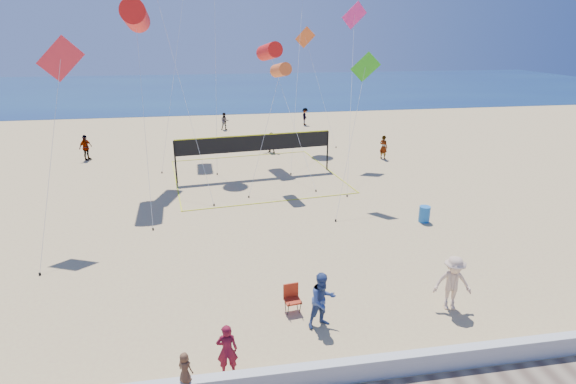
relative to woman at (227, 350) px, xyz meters
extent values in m
plane|color=tan|center=(1.72, 2.26, -0.75)|extent=(120.00, 120.00, 0.00)
cube|color=navy|center=(1.72, 64.26, -0.74)|extent=(140.00, 50.00, 0.03)
cube|color=silver|center=(1.72, -0.74, -0.45)|extent=(32.00, 0.30, 0.60)
imported|color=maroon|center=(0.00, 0.00, 0.00)|extent=(0.56, 0.38, 1.50)
imported|color=brown|center=(-1.01, -0.77, 0.25)|extent=(0.46, 0.43, 0.80)
imported|color=#334881|center=(2.90, 1.59, 0.14)|extent=(1.02, 0.89, 1.79)
imported|color=#D8B190|center=(7.20, 1.80, 0.17)|extent=(1.32, 0.94, 1.85)
imported|color=gray|center=(-8.87, 22.61, 0.14)|extent=(0.94, 1.11, 1.78)
imported|color=gray|center=(4.12, 22.57, -0.01)|extent=(1.42, 1.07, 1.49)
imported|color=gray|center=(11.65, 19.52, 0.08)|extent=(0.68, 0.73, 1.67)
imported|color=gray|center=(0.99, 31.33, 0.03)|extent=(0.81, 0.66, 1.56)
imported|color=gray|center=(8.66, 32.38, 0.06)|extent=(0.92, 1.19, 1.63)
cube|color=#AB2A13|center=(2.15, 2.44, -0.35)|extent=(0.55, 0.51, 0.05)
cube|color=#AB2A13|center=(2.12, 2.64, -0.08)|extent=(0.50, 0.11, 0.49)
cylinder|color=black|center=(1.97, 2.24, -0.53)|extent=(0.06, 0.25, 0.64)
cylinder|color=black|center=(1.93, 2.60, -0.53)|extent=(0.06, 0.25, 0.64)
cylinder|color=black|center=(2.36, 2.29, -0.53)|extent=(0.06, 0.25, 0.64)
cylinder|color=black|center=(2.32, 2.65, -0.53)|extent=(0.06, 0.25, 0.64)
cylinder|color=blue|center=(9.52, 8.55, -0.37)|extent=(0.58, 0.58, 0.77)
cylinder|color=black|center=(-2.35, 16.45, 0.52)|extent=(0.10, 0.10, 2.54)
cylinder|color=black|center=(7.10, 17.60, 0.52)|extent=(0.10, 0.10, 2.54)
cube|color=black|center=(2.38, 17.03, 1.31)|extent=(9.45, 1.17, 0.95)
cube|color=yellow|center=(2.38, 17.03, 1.82)|extent=(9.46, 1.18, 0.06)
cube|color=yellow|center=(2.95, 12.30, -0.74)|extent=(9.66, 1.23, 0.02)
cube|color=yellow|center=(1.80, 21.75, -0.74)|extent=(9.66, 1.23, 0.02)
cylinder|color=red|center=(-3.67, 16.03, 8.46)|extent=(1.43, 3.08, 1.65)
cylinder|color=silver|center=(-3.33, 12.85, 3.88)|extent=(0.70, 6.37, 9.17)
cylinder|color=black|center=(-2.98, 9.67, -0.70)|extent=(0.08, 0.08, 0.10)
cylinder|color=silver|center=(-1.68, 15.75, 5.19)|extent=(2.92, 7.00, 11.78)
cylinder|color=black|center=(-0.23, 12.26, -0.70)|extent=(0.08, 0.08, 0.10)
cylinder|color=orange|center=(3.73, 15.23, 5.75)|extent=(1.02, 1.80, 0.93)
cylinder|color=silver|center=(2.69, 14.20, 2.53)|extent=(2.11, 2.07, 6.46)
cylinder|color=black|center=(1.64, 13.17, -0.70)|extent=(0.08, 0.08, 0.10)
cube|color=red|center=(-5.89, 10.25, 6.69)|extent=(1.85, 0.24, 1.83)
cylinder|color=silver|center=(-6.27, 8.24, 2.99)|extent=(0.77, 4.03, 7.39)
cylinder|color=black|center=(-6.64, 6.23, -0.70)|extent=(0.08, 0.08, 0.10)
cube|color=green|center=(7.62, 12.61, 6.05)|extent=(1.34, 0.78, 1.52)
cylinder|color=silver|center=(6.52, 10.94, 2.67)|extent=(2.21, 3.37, 6.76)
cylinder|color=black|center=(5.42, 9.26, -0.70)|extent=(0.08, 0.08, 0.10)
cube|color=#F72D8A|center=(9.32, 20.30, 8.71)|extent=(1.75, 0.28, 1.74)
cylinder|color=silver|center=(8.12, 16.37, 4.00)|extent=(2.41, 7.88, 9.42)
cylinder|color=black|center=(6.93, 12.44, -0.70)|extent=(0.08, 0.08, 0.10)
cylinder|color=silver|center=(0.31, 19.34, 5.85)|extent=(0.57, 3.40, 13.11)
cylinder|color=black|center=(0.03, 17.65, -0.70)|extent=(0.08, 0.08, 0.10)
cylinder|color=silver|center=(5.84, 21.35, 5.23)|extent=(2.49, 8.91, 11.87)
cylinder|color=black|center=(4.60, 16.90, -0.70)|extent=(0.08, 0.08, 0.10)
cylinder|color=silver|center=(-2.30, 21.68, 5.65)|extent=(2.26, 6.31, 12.71)
cylinder|color=black|center=(-3.42, 18.53, -0.70)|extent=(0.08, 0.08, 0.10)
cube|color=orange|center=(7.88, 28.98, 7.27)|extent=(1.56, 0.91, 1.76)
cylinder|color=silver|center=(8.55, 26.05, 3.29)|extent=(1.36, 5.88, 7.98)
cylinder|color=black|center=(9.22, 23.12, -0.70)|extent=(0.08, 0.08, 0.10)
cylinder|color=red|center=(3.77, 20.34, 6.51)|extent=(1.52, 2.54, 1.30)
cylinder|color=silver|center=(4.61, 16.94, 2.91)|extent=(1.69, 6.81, 7.23)
cylinder|color=black|center=(5.44, 13.54, -0.70)|extent=(0.08, 0.08, 0.10)
camera|label=1|loc=(-0.02, -9.60, 7.70)|focal=28.00mm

